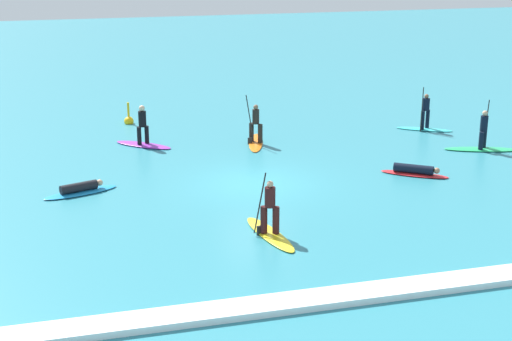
# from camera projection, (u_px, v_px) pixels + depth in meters

# --- Properties ---
(ground_plane) EXTENTS (120.00, 120.00, 0.00)m
(ground_plane) POSITION_uv_depth(u_px,v_px,m) (256.00, 183.00, 28.04)
(ground_plane) COLOR teal
(ground_plane) RESTS_ON ground
(surfer_on_red_board) EXTENTS (2.45, 2.01, 0.42)m
(surfer_on_red_board) POSITION_uv_depth(u_px,v_px,m) (415.00, 171.00, 28.96)
(surfer_on_red_board) COLOR red
(surfer_on_red_board) RESTS_ON ground_plane
(surfer_on_orange_board) EXTENTS (1.46, 3.13, 2.22)m
(surfer_on_orange_board) POSITION_uv_depth(u_px,v_px,m) (256.00, 133.00, 33.27)
(surfer_on_orange_board) COLOR orange
(surfer_on_orange_board) RESTS_ON ground_plane
(surfer_on_yellow_board) EXTENTS (1.12, 3.16, 1.99)m
(surfer_on_yellow_board) POSITION_uv_depth(u_px,v_px,m) (270.00, 222.00, 23.07)
(surfer_on_yellow_board) COLOR yellow
(surfer_on_yellow_board) RESTS_ON ground_plane
(surfer_on_green_board) EXTENTS (3.24, 1.69, 2.18)m
(surfer_on_green_board) POSITION_uv_depth(u_px,v_px,m) (483.00, 141.00, 32.25)
(surfer_on_green_board) COLOR #23B266
(surfer_on_green_board) RESTS_ON ground_plane
(surfer_on_teal_board) EXTENTS (2.53, 1.89, 2.08)m
(surfer_on_teal_board) POSITION_uv_depth(u_px,v_px,m) (425.00, 119.00, 35.55)
(surfer_on_teal_board) COLOR #33C6CC
(surfer_on_teal_board) RESTS_ON ground_plane
(surfer_on_blue_board) EXTENTS (2.79, 1.56, 0.41)m
(surfer_on_blue_board) POSITION_uv_depth(u_px,v_px,m) (81.00, 190.00, 26.92)
(surfer_on_blue_board) COLOR #1E8CD1
(surfer_on_blue_board) RESTS_ON ground_plane
(surfer_on_purple_board) EXTENTS (2.57, 2.40, 1.79)m
(surfer_on_purple_board) POSITION_uv_depth(u_px,v_px,m) (143.00, 136.00, 32.89)
(surfer_on_purple_board) COLOR purple
(surfer_on_purple_board) RESTS_ON ground_plane
(marker_buoy) EXTENTS (0.46, 0.46, 1.16)m
(marker_buoy) POSITION_uv_depth(u_px,v_px,m) (129.00, 120.00, 36.85)
(marker_buoy) COLOR yellow
(marker_buoy) RESTS_ON ground_plane
(wave_crest) EXTENTS (24.64, 0.90, 0.18)m
(wave_crest) POSITION_uv_depth(u_px,v_px,m) (356.00, 294.00, 19.20)
(wave_crest) COLOR white
(wave_crest) RESTS_ON ground_plane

